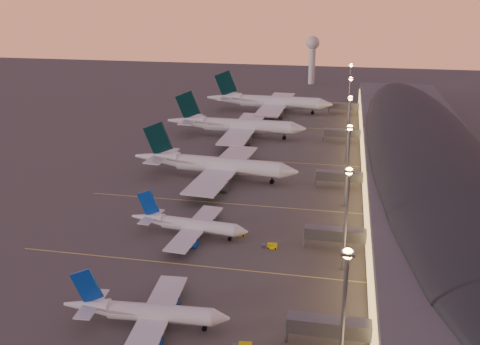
# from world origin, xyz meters

# --- Properties ---
(ground) EXTENTS (700.00, 700.00, 0.00)m
(ground) POSITION_xyz_m (0.00, 0.00, 0.00)
(ground) COLOR #413E3B
(airliner_narrow_south) EXTENTS (33.94, 30.36, 12.12)m
(airliner_narrow_south) POSITION_xyz_m (-1.99, -30.54, 3.13)
(airliner_narrow_south) COLOR silver
(airliner_narrow_south) RESTS_ON ground
(airliner_narrow_north) EXTENTS (33.73, 30.24, 12.04)m
(airliner_narrow_north) POSITION_xyz_m (-5.41, 10.91, 3.11)
(airliner_narrow_north) COLOR silver
(airliner_narrow_north) RESTS_ON ground
(airliner_wide_near) EXTENTS (60.34, 55.14, 19.30)m
(airliner_wide_near) POSITION_xyz_m (-9.61, 56.91, 4.97)
(airliner_wide_near) COLOR silver
(airliner_wide_near) RESTS_ON ground
(airliner_wide_mid) EXTENTS (63.47, 57.59, 20.37)m
(airliner_wide_mid) POSITION_xyz_m (-13.37, 112.47, 5.24)
(airliner_wide_mid) COLOR silver
(airliner_wide_mid) RESTS_ON ground
(airliner_wide_far) EXTENTS (68.42, 62.24, 21.92)m
(airliner_wide_far) POSITION_xyz_m (-6.16, 165.30, 5.64)
(airliner_wide_far) COLOR silver
(airliner_wide_far) RESTS_ON ground
(terminal_building) EXTENTS (56.35, 255.00, 17.46)m
(terminal_building) POSITION_xyz_m (61.84, 72.47, 8.78)
(terminal_building) COLOR #4D4D52
(terminal_building) RESTS_ON ground
(light_masts) EXTENTS (2.20, 217.20, 25.90)m
(light_masts) POSITION_xyz_m (36.00, 65.00, 17.55)
(light_masts) COLOR slate
(light_masts) RESTS_ON ground
(radar_tower) EXTENTS (9.00, 9.00, 32.50)m
(radar_tower) POSITION_xyz_m (10.00, 260.00, 21.87)
(radar_tower) COLOR silver
(radar_tower) RESTS_ON ground
(lane_markings) EXTENTS (90.00, 180.36, 0.00)m
(lane_markings) POSITION_xyz_m (0.00, 40.00, 0.01)
(lane_markings) COLOR #D8C659
(lane_markings) RESTS_ON ground
(baggage_tug_c) EXTENTS (4.44, 2.48, 1.25)m
(baggage_tug_c) POSITION_xyz_m (7.62, 13.49, 0.57)
(baggage_tug_c) COLOR #EDD401
(baggage_tug_c) RESTS_ON ground
(baggage_tug_d) EXTENTS (3.86, 1.78, 1.14)m
(baggage_tug_d) POSITION_xyz_m (17.42, 7.88, 0.52)
(baggage_tug_d) COLOR #EDD401
(baggage_tug_d) RESTS_ON ground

